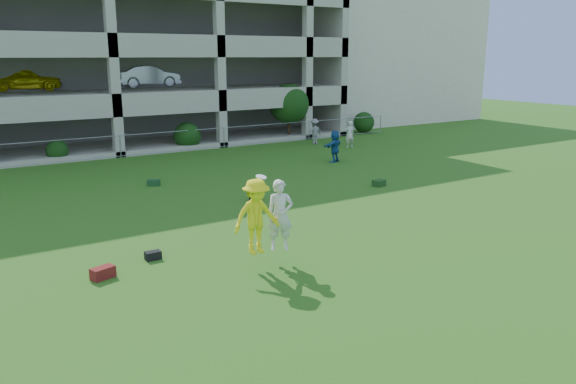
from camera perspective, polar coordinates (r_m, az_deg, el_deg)
ground at (r=14.06m, az=6.24°, el=-8.07°), size 100.00×100.00×0.00m
stucco_building at (r=49.30m, az=6.87°, el=13.38°), size 16.00×14.00×10.00m
bystander_d at (r=28.14m, az=4.77°, el=4.66°), size 1.55×1.02×1.60m
bystander_e at (r=32.64m, az=6.27°, el=5.84°), size 0.63×0.48×1.55m
bystander_f at (r=33.89m, az=2.71°, el=6.17°), size 0.99×0.58×1.53m
bag_red_a at (r=14.26m, az=-18.29°, el=-7.80°), size 0.61×0.45×0.28m
bag_black_b at (r=15.18m, az=-13.55°, el=-6.28°), size 0.40×0.25×0.22m
bag_green_c at (r=23.21m, az=9.22°, el=0.91°), size 0.54×0.41×0.26m
crate_d at (r=20.60m, az=-3.36°, el=-0.51°), size 0.40×0.40×0.30m
bag_green_g at (r=23.65m, az=-13.49°, el=0.94°), size 0.58×0.51×0.25m
frisbee_contest at (r=13.86m, az=-2.63°, el=-2.47°), size 1.72×0.75×2.00m
parking_garage at (r=38.71m, az=-20.99°, el=14.04°), size 30.00×14.00×12.00m
fence at (r=30.61m, az=-16.67°, el=4.51°), size 36.06×0.06×1.20m
shrub_row at (r=32.68m, az=-9.35°, el=7.04°), size 34.38×2.52×3.50m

